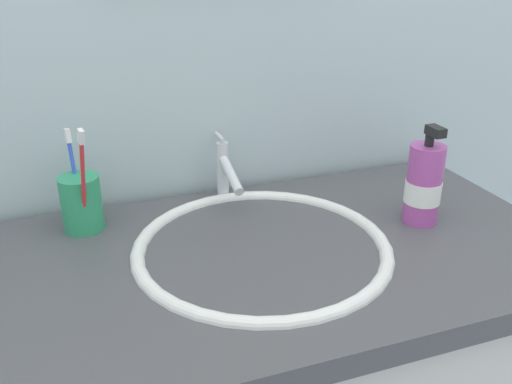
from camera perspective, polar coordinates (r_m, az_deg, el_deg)
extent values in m
cube|color=silver|center=(1.10, -3.80, 16.13)|extent=(2.20, 0.04, 2.40)
cube|color=#4C4C51|center=(0.93, 2.11, -7.07)|extent=(1.00, 0.54, 0.04)
ellipsoid|color=white|center=(0.95, 0.62, -7.92)|extent=(0.38, 0.38, 0.08)
torus|color=white|center=(0.93, 0.63, -5.78)|extent=(0.43, 0.43, 0.02)
cylinder|color=#595B60|center=(0.97, 0.61, -9.76)|extent=(0.03, 0.03, 0.01)
cylinder|color=silver|center=(1.10, -3.44, 2.31)|extent=(0.02, 0.02, 0.11)
cylinder|color=silver|center=(1.05, -2.63, 1.88)|extent=(0.02, 0.11, 0.05)
cylinder|color=silver|center=(1.09, -3.75, 5.71)|extent=(0.01, 0.05, 0.01)
cylinder|color=#2D9966|center=(1.02, -17.50, -1.11)|extent=(0.07, 0.07, 0.10)
cylinder|color=red|center=(0.96, -17.32, 0.59)|extent=(0.02, 0.06, 0.19)
cube|color=white|center=(0.90, -17.54, 5.46)|extent=(0.01, 0.02, 0.03)
cylinder|color=blue|center=(1.02, -18.03, 1.11)|extent=(0.01, 0.03, 0.16)
cube|color=white|center=(1.00, -18.78, 5.50)|extent=(0.01, 0.02, 0.03)
cylinder|color=#B24CA5|center=(1.03, 16.85, 0.76)|extent=(0.06, 0.06, 0.15)
cylinder|color=black|center=(1.00, 17.42, 5.11)|extent=(0.02, 0.02, 0.02)
cube|color=black|center=(0.99, 17.97, 5.98)|extent=(0.02, 0.04, 0.02)
cylinder|color=white|center=(1.04, 16.77, 0.08)|extent=(0.06, 0.06, 0.04)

